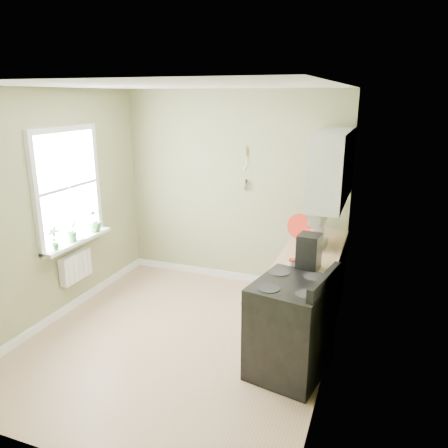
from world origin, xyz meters
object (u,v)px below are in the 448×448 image
(stand_mixer, at_px, (317,231))
(kettle, at_px, (306,224))
(coffee_maker, at_px, (309,253))
(stove, at_px, (291,327))

(stand_mixer, bearing_deg, kettle, 111.20)
(coffee_maker, bearing_deg, stove, -97.60)
(stand_mixer, xyz_separation_m, coffee_maker, (0.04, -0.73, -0.01))
(stand_mixer, xyz_separation_m, kettle, (-0.22, 0.55, -0.08))
(stand_mixer, height_order, kettle, stand_mixer)
(stove, distance_m, stand_mixer, 1.33)
(stove, xyz_separation_m, kettle, (-0.19, 1.74, 0.54))
(kettle, height_order, coffee_maker, coffee_maker)
(stove, bearing_deg, coffee_maker, 82.40)
(kettle, xyz_separation_m, coffee_maker, (0.25, -1.28, 0.07))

